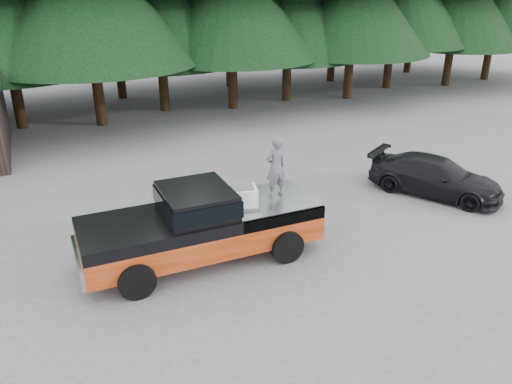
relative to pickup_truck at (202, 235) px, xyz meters
name	(u,v)px	position (x,y,z in m)	size (l,w,h in m)	color
ground	(235,266)	(0.58, -0.67, -0.67)	(120.00, 120.00, 0.00)	#535356
pickup_truck	(202,235)	(0.00, 0.00, 0.00)	(6.00, 2.04, 1.33)	#D14521
truck_cab	(196,200)	(-0.10, 0.00, 0.96)	(1.66, 1.90, 0.59)	black
air_compressor	(242,197)	(1.01, -0.19, 0.91)	(0.70, 0.58, 0.48)	white
man_on_bed	(276,167)	(2.04, 0.06, 1.46)	(0.58, 0.38, 1.60)	#53535A
parked_car	(435,176)	(8.18, 0.78, -0.06)	(1.71, 4.20, 1.22)	black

